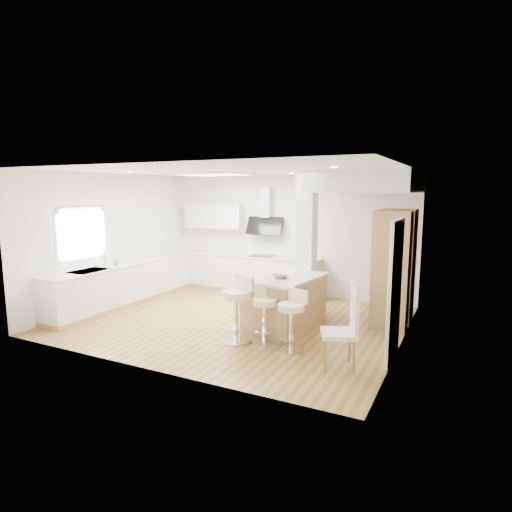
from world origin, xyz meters
The scene contains 18 objects.
ground centered at (0.00, 0.00, 0.00)m, with size 6.00×6.00×0.00m, color #A77D3E.
ceiling centered at (0.00, 0.00, 0.00)m, with size 6.00×5.00×0.02m, color white.
wall_back centered at (0.00, 2.50, 1.40)m, with size 6.00×0.04×2.80m, color white.
wall_left centered at (-3.00, 0.00, 1.40)m, with size 0.04×5.00×2.80m, color white.
wall_right centered at (3.00, 0.00, 1.40)m, with size 0.04×5.00×2.80m, color white.
skylight centered at (-0.79, 0.60, 2.77)m, with size 4.10×2.10×0.06m.
window_left centered at (-2.96, -0.90, 1.69)m, with size 0.06×1.28×1.07m.
doorway_right centered at (2.97, -0.60, 1.00)m, with size 0.05×1.00×2.10m.
counter_left centered at (-2.70, 0.23, 0.46)m, with size 0.63×4.50×1.35m.
counter_back centered at (-0.91, 2.22, 0.70)m, with size 3.62×0.63×2.50m.
pillar centered at (1.05, 0.95, 1.40)m, with size 0.35×0.35×2.80m.
soffit centered at (2.10, 1.40, 2.60)m, with size 1.78×2.20×0.40m.
oven_column centered at (2.68, 1.23, 1.05)m, with size 0.63×1.21×2.10m.
peninsula centered at (1.01, 0.02, 0.47)m, with size 1.21×1.66×1.01m.
bar_stool_a centered at (0.59, -0.99, 0.61)m, with size 0.62×0.62×1.08m.
bar_stool_b centered at (1.01, -0.82, 0.52)m, with size 0.53×0.53×0.92m.
bar_stool_c centered at (1.54, -0.96, 0.53)m, with size 0.54×0.54×0.95m.
dining_chair centered at (2.45, -1.22, 0.64)m, with size 0.62×0.62×1.21m.
Camera 1 is at (3.87, -6.83, 2.45)m, focal length 30.00 mm.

